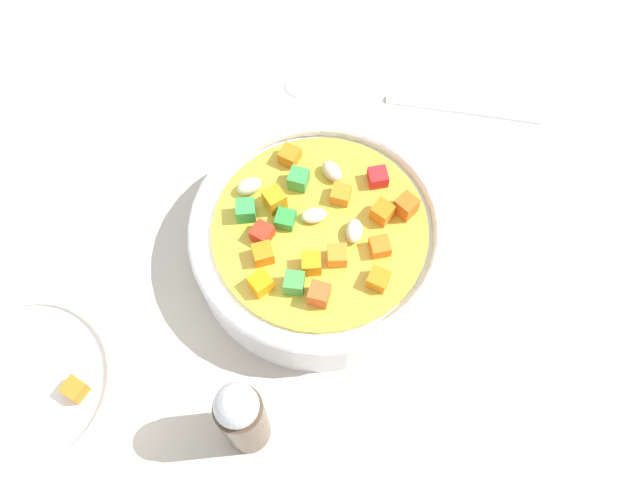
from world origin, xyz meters
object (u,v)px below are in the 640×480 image
(spoon, at_px, (389,97))
(pepper_shaker, at_px, (242,417))
(soup_bowl_main, at_px, (320,238))
(side_bowl_small, at_px, (30,389))

(spoon, xyz_separation_m, pepper_shaker, (-0.30, 0.05, 0.04))
(spoon, relative_size, pepper_shaker, 2.39)
(soup_bowl_main, bearing_deg, pepper_shaker, 171.32)
(soup_bowl_main, bearing_deg, spoon, -11.06)
(soup_bowl_main, distance_m, side_bowl_small, 0.23)
(spoon, height_order, pepper_shaker, pepper_shaker)
(pepper_shaker, bearing_deg, spoon, -9.92)
(pepper_shaker, bearing_deg, soup_bowl_main, -8.68)
(side_bowl_small, bearing_deg, spoon, -33.60)
(soup_bowl_main, relative_size, spoon, 0.86)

